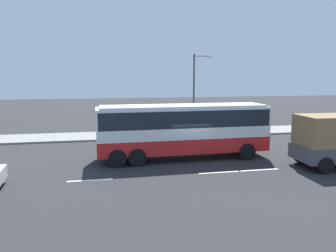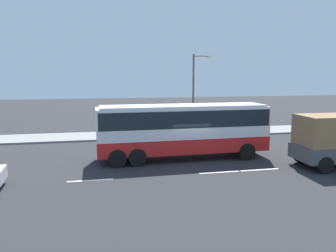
{
  "view_description": "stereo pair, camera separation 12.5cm",
  "coord_description": "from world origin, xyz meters",
  "views": [
    {
      "loc": [
        -5.48,
        -20.56,
        5.52
      ],
      "look_at": [
        -1.24,
        0.52,
        2.19
      ],
      "focal_mm": 35.26,
      "sensor_mm": 36.0,
      "label": 1
    },
    {
      "loc": [
        -5.6,
        -20.53,
        5.52
      ],
      "look_at": [
        -1.24,
        0.52,
        2.19
      ],
      "focal_mm": 35.26,
      "sensor_mm": 36.0,
      "label": 2
    }
  ],
  "objects": [
    {
      "name": "coach_bus",
      "position": [
        -0.27,
        0.25,
        2.22
      ],
      "size": [
        11.27,
        2.87,
        3.59
      ],
      "rotation": [
        0.0,
        0.0,
        0.02
      ],
      "color": "red",
      "rests_on": "ground_plane"
    },
    {
      "name": "ground_plane",
      "position": [
        0.0,
        0.0,
        0.0
      ],
      "size": [
        120.0,
        120.0,
        0.0
      ],
      "primitive_type": "plane",
      "color": "#28282B"
    },
    {
      "name": "pedestrian_near_curb",
      "position": [
        -1.66,
        9.7,
        1.06
      ],
      "size": [
        0.32,
        0.32,
        1.59
      ],
      "rotation": [
        0.0,
        0.0,
        1.89
      ],
      "color": "#38334C",
      "rests_on": "sidewalk_curb"
    },
    {
      "name": "sidewalk_curb",
      "position": [
        0.0,
        9.32,
        0.07
      ],
      "size": [
        80.0,
        4.0,
        0.15
      ],
      "primitive_type": "cube",
      "color": "gray",
      "rests_on": "ground_plane"
    },
    {
      "name": "lane_centreline",
      "position": [
        2.52,
        -3.23,
        0.0
      ],
      "size": [
        44.27,
        0.16,
        0.01
      ],
      "color": "white",
      "rests_on": "ground_plane"
    },
    {
      "name": "pedestrian_at_crossing",
      "position": [
        -3.13,
        9.78,
        1.13
      ],
      "size": [
        0.32,
        0.32,
        1.7
      ],
      "rotation": [
        0.0,
        0.0,
        0.26
      ],
      "color": "black",
      "rests_on": "sidewalk_curb"
    },
    {
      "name": "street_lamp",
      "position": [
        2.81,
        8.04,
        4.27
      ],
      "size": [
        1.75,
        0.24,
        7.2
      ],
      "color": "#47474C",
      "rests_on": "sidewalk_curb"
    }
  ]
}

